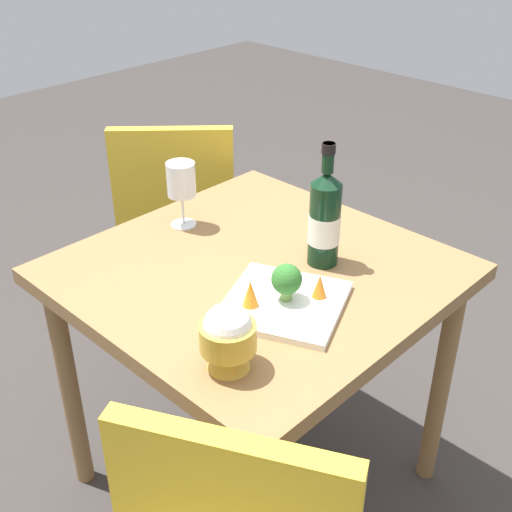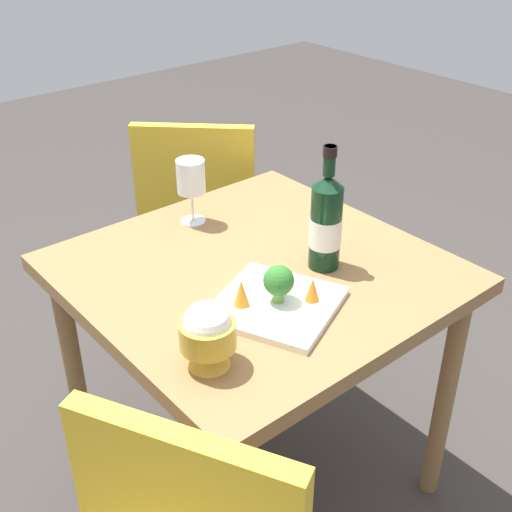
% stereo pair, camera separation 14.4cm
% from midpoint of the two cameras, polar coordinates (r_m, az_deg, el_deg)
% --- Properties ---
extents(ground_plane, '(8.00, 8.00, 0.00)m').
position_cam_midpoint_polar(ground_plane, '(2.07, -2.09, -18.33)').
color(ground_plane, '#383330').
extents(dining_table, '(0.83, 0.83, 0.72)m').
position_cam_midpoint_polar(dining_table, '(1.65, -2.50, -3.71)').
color(dining_table, olive).
rests_on(dining_table, ground_plane).
extents(chair_near_window, '(0.57, 0.57, 0.85)m').
position_cam_midpoint_polar(chair_near_window, '(2.34, -8.57, 4.01)').
color(chair_near_window, gold).
rests_on(chair_near_window, ground_plane).
extents(wine_bottle, '(0.08, 0.08, 0.31)m').
position_cam_midpoint_polar(wine_bottle, '(1.56, 3.31, 3.18)').
color(wine_bottle, black).
rests_on(wine_bottle, dining_table).
extents(wine_glass, '(0.08, 0.08, 0.18)m').
position_cam_midpoint_polar(wine_glass, '(1.75, -8.82, 6.34)').
color(wine_glass, white).
rests_on(wine_glass, dining_table).
extents(rice_bowl, '(0.11, 0.11, 0.14)m').
position_cam_midpoint_polar(rice_bowl, '(1.26, -5.74, -6.98)').
color(rice_bowl, gold).
rests_on(rice_bowl, dining_table).
extents(serving_plate, '(0.33, 0.33, 0.02)m').
position_cam_midpoint_polar(serving_plate, '(1.45, -0.39, -4.18)').
color(serving_plate, white).
rests_on(serving_plate, dining_table).
extents(broccoli_floret, '(0.07, 0.07, 0.09)m').
position_cam_midpoint_polar(broccoli_floret, '(1.43, -0.22, -2.15)').
color(broccoli_floret, '#729E4C').
rests_on(broccoli_floret, serving_plate).
extents(carrot_garnish_left, '(0.04, 0.04, 0.06)m').
position_cam_midpoint_polar(carrot_garnish_left, '(1.42, -3.39, -3.30)').
color(carrot_garnish_left, orange).
rests_on(carrot_garnish_left, serving_plate).
extents(carrot_garnish_right, '(0.03, 0.03, 0.06)m').
position_cam_midpoint_polar(carrot_garnish_right, '(1.45, 2.68, -2.65)').
color(carrot_garnish_right, orange).
rests_on(carrot_garnish_right, serving_plate).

